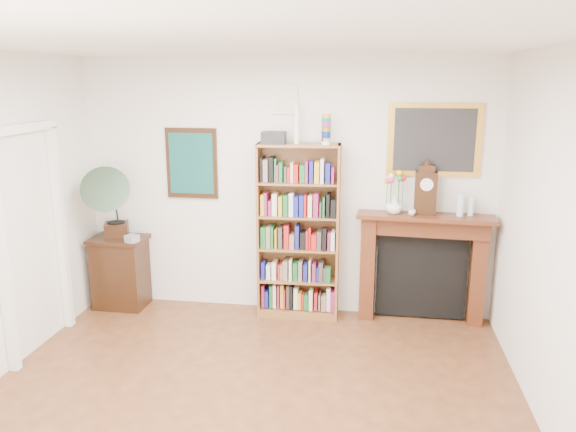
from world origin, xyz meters
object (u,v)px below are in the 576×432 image
object	(u,v)px
fireplace	(422,258)
mantel_clock	(426,191)
bottle_left	(460,205)
side_cabinet	(121,272)
bottle_right	(471,206)
bookshelf	(298,222)
teacup	(412,212)
cd_stack	(132,239)
gramophone	(108,198)
flower_vase	(394,205)

from	to	relation	value
fireplace	mantel_clock	distance (m)	0.74
bottle_left	side_cabinet	bearing A→B (deg)	-178.75
bottle_left	bottle_right	xyz separation A→B (m)	(0.11, 0.04, -0.02)
bookshelf	fireplace	world-z (taller)	bookshelf
fireplace	teacup	distance (m)	0.54
bookshelf	cd_stack	size ratio (longest dim) A/B	18.28
gramophone	mantel_clock	xyz separation A→B (m)	(3.40, 0.20, 0.14)
mantel_clock	bottle_right	size ratio (longest dim) A/B	2.58
flower_vase	teacup	xyz separation A→B (m)	(0.18, -0.05, -0.06)
bookshelf	mantel_clock	size ratio (longest dim) A/B	4.25
flower_vase	gramophone	bearing A→B (deg)	-176.64
gramophone	teacup	bearing A→B (deg)	-19.19
bottle_right	mantel_clock	bearing A→B (deg)	-178.80
side_cabinet	cd_stack	world-z (taller)	cd_stack
mantel_clock	bottle_left	bearing A→B (deg)	2.68
cd_stack	flower_vase	size ratio (longest dim) A/B	0.69
gramophone	bottle_right	size ratio (longest dim) A/B	4.18
bookshelf	bottle_left	xyz separation A→B (m)	(1.67, 0.02, 0.25)
bookshelf	bottle_right	bearing A→B (deg)	-0.83
bookshelf	gramophone	size ratio (longest dim) A/B	2.62
mantel_clock	teacup	xyz separation A→B (m)	(-0.13, -0.07, -0.22)
cd_stack	bottle_left	size ratio (longest dim) A/B	0.50
bottle_left	cd_stack	bearing A→B (deg)	-176.22
flower_vase	mantel_clock	bearing A→B (deg)	3.98
gramophone	fireplace	bearing A→B (deg)	-17.65
flower_vase	teacup	world-z (taller)	flower_vase
side_cabinet	gramophone	world-z (taller)	gramophone
cd_stack	teacup	size ratio (longest dim) A/B	1.60
mantel_clock	bottle_left	size ratio (longest dim) A/B	2.15
flower_vase	cd_stack	bearing A→B (deg)	-175.19
bookshelf	flower_vase	world-z (taller)	bookshelf
mantel_clock	bottle_left	distance (m)	0.37
side_cabinet	teacup	distance (m)	3.33
bookshelf	gramophone	bearing A→B (deg)	-178.40
cd_stack	side_cabinet	bearing A→B (deg)	147.53
bookshelf	side_cabinet	size ratio (longest dim) A/B	2.67
mantel_clock	cd_stack	bearing A→B (deg)	-167.87
teacup	bottle_left	size ratio (longest dim) A/B	0.31
flower_vase	bookshelf	bearing A→B (deg)	-178.53
bookshelf	cd_stack	world-z (taller)	bookshelf
cd_stack	bottle_right	distance (m)	3.63
mantel_clock	bottle_right	bearing A→B (deg)	8.60
bookshelf	side_cabinet	world-z (taller)	bookshelf
cd_stack	bottle_left	bearing A→B (deg)	3.78
cd_stack	fireplace	bearing A→B (deg)	5.18
bottle_left	bottle_right	size ratio (longest dim) A/B	1.20
bookshelf	cd_stack	distance (m)	1.83
side_cabinet	fireplace	world-z (taller)	fireplace
gramophone	bottle_left	bearing A→B (deg)	-18.84
mantel_clock	bottle_right	world-z (taller)	mantel_clock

